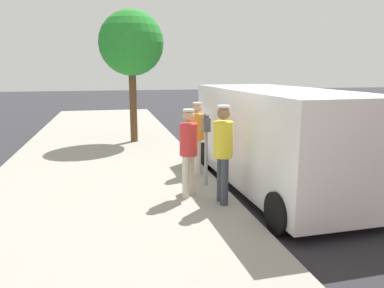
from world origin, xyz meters
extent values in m
plane|color=#2D2D33|center=(0.00, 0.00, 0.00)|extent=(80.00, 80.00, 0.00)
cube|color=#9E998E|center=(3.50, 0.00, 0.07)|extent=(5.00, 32.00, 0.15)
cylinder|color=gray|center=(1.35, -0.53, 0.72)|extent=(0.07, 0.07, 1.15)
cube|color=#4C4C51|center=(1.35, -0.53, 1.44)|extent=(0.14, 0.18, 0.28)
sphere|color=#47474C|center=(1.35, -0.53, 1.61)|extent=(0.12, 0.12, 0.12)
cylinder|color=beige|center=(1.92, 0.13, 0.55)|extent=(0.14, 0.14, 0.81)
cylinder|color=beige|center=(1.78, -0.03, 0.55)|extent=(0.14, 0.14, 0.81)
cylinder|color=red|center=(1.85, 0.05, 1.26)|extent=(0.34, 0.34, 0.61)
sphere|color=tan|center=(1.85, 0.05, 1.70)|extent=(0.22, 0.22, 0.22)
cylinder|color=silver|center=(1.85, 0.05, 1.81)|extent=(0.21, 0.21, 0.04)
cylinder|color=#383D47|center=(1.32, 0.66, 0.58)|extent=(0.14, 0.14, 0.86)
cylinder|color=#383D47|center=(1.33, 0.44, 0.58)|extent=(0.14, 0.14, 0.86)
cylinder|color=yellow|center=(1.33, 0.55, 1.33)|extent=(0.34, 0.34, 0.64)
sphere|color=#8C6647|center=(1.33, 0.55, 1.80)|extent=(0.23, 0.23, 0.23)
cylinder|color=silver|center=(1.33, 0.55, 1.92)|extent=(0.22, 0.22, 0.04)
cylinder|color=beige|center=(1.31, -1.62, 0.55)|extent=(0.14, 0.14, 0.80)
cylinder|color=beige|center=(1.32, -1.40, 0.55)|extent=(0.14, 0.14, 0.80)
cylinder|color=orange|center=(1.31, -1.51, 1.25)|extent=(0.34, 0.34, 0.60)
sphere|color=tan|center=(1.31, -1.51, 1.68)|extent=(0.22, 0.22, 0.22)
cylinder|color=silver|center=(1.31, -1.51, 1.79)|extent=(0.21, 0.21, 0.04)
cube|color=white|center=(-0.15, -0.40, 1.17)|extent=(2.15, 5.26, 1.96)
cube|color=black|center=(-0.22, 2.05, 1.56)|extent=(1.84, 0.13, 0.88)
cylinder|color=black|center=(-1.16, 1.62, 0.34)|extent=(0.24, 0.69, 0.68)
cylinder|color=black|center=(0.74, 1.68, 0.34)|extent=(0.24, 0.69, 0.68)
cylinder|color=black|center=(-1.04, -2.48, 0.34)|extent=(0.24, 0.69, 0.68)
cylinder|color=black|center=(0.86, -2.42, 0.34)|extent=(0.24, 0.69, 0.68)
cylinder|color=brown|center=(2.48, -5.78, 1.40)|extent=(0.24, 0.24, 2.50)
sphere|color=#288F30|center=(2.48, -5.78, 3.39)|extent=(2.10, 2.10, 2.10)
camera|label=1|loc=(3.28, 6.70, 2.55)|focal=34.59mm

